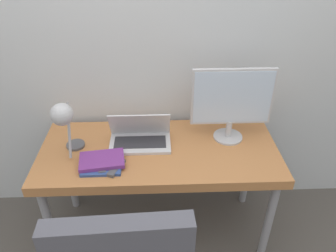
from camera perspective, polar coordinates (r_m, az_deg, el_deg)
wall_back at (r=2.04m, az=-2.01°, el=15.86°), size 8.00×0.05×2.60m
desk at (r=2.01m, az=-1.54°, el=-5.52°), size 1.42×0.63×0.72m
laptop at (r=1.99m, az=-4.90°, el=-1.91°), size 0.37×0.21×0.21m
monitor at (r=1.96m, az=11.08°, el=4.28°), size 0.48×0.18×0.46m
desk_lamp at (r=1.82m, az=-17.73°, el=1.27°), size 0.12×0.25×0.36m
book_stack at (r=1.87m, az=-11.43°, el=-6.17°), size 0.27×0.21×0.04m
tv_remote at (r=1.83m, az=-8.98°, el=-7.21°), size 0.09×0.15×0.02m
media_remote at (r=1.86m, az=-11.46°, el=-6.67°), size 0.07×0.15×0.02m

